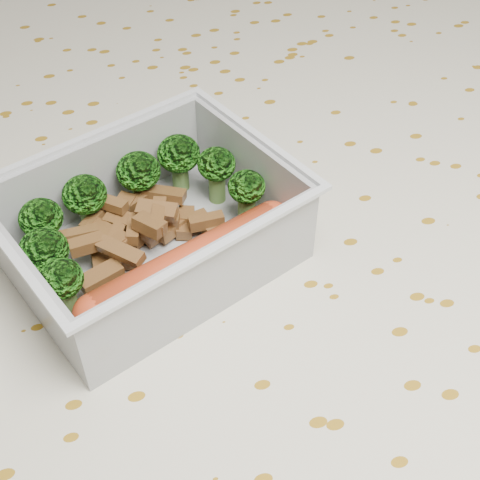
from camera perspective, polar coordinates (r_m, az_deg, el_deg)
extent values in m
cube|color=brown|center=(0.44, -0.92, -4.09)|extent=(1.40, 0.90, 0.04)
cube|color=beige|center=(0.43, -0.96, -2.07)|extent=(1.46, 0.96, 0.01)
cube|color=beige|center=(0.86, -10.04, 16.41)|extent=(1.46, 0.01, 0.18)
cube|color=silver|center=(0.43, -7.36, -1.34)|extent=(0.19, 0.17, 0.00)
cube|color=silver|center=(0.45, -11.87, 5.54)|extent=(0.15, 0.06, 0.05)
cube|color=silver|center=(0.37, -2.75, -3.58)|extent=(0.15, 0.06, 0.05)
cube|color=silver|center=(0.44, 0.91, 5.81)|extent=(0.05, 0.11, 0.05)
cube|color=silver|center=(0.39, -17.51, -3.62)|extent=(0.05, 0.11, 0.05)
cube|color=silver|center=(0.43, -12.69, 8.65)|extent=(0.16, 0.07, 0.00)
cube|color=silver|center=(0.35, -2.49, -0.96)|extent=(0.16, 0.07, 0.00)
cube|color=silver|center=(0.43, 1.40, 8.95)|extent=(0.05, 0.12, 0.00)
cube|color=silver|center=(0.37, -19.02, -1.04)|extent=(0.05, 0.12, 0.00)
cylinder|color=#608C3F|center=(0.43, -16.10, -0.08)|extent=(0.01, 0.01, 0.02)
ellipsoid|color=#308D18|center=(0.42, -16.63, 1.82)|extent=(0.03, 0.03, 0.02)
cylinder|color=#608C3F|center=(0.44, -12.71, 1.88)|extent=(0.01, 0.01, 0.02)
ellipsoid|color=#308D18|center=(0.43, -13.12, 3.80)|extent=(0.03, 0.03, 0.02)
cylinder|color=#608C3F|center=(0.45, -8.40, 3.89)|extent=(0.01, 0.01, 0.02)
ellipsoid|color=#308D18|center=(0.44, -8.67, 5.82)|extent=(0.03, 0.03, 0.02)
cylinder|color=#608C3F|center=(0.46, -5.10, 5.42)|extent=(0.01, 0.01, 0.02)
ellipsoid|color=#308D18|center=(0.45, -5.26, 7.35)|extent=(0.03, 0.03, 0.02)
cylinder|color=#608C3F|center=(0.41, -15.85, -2.75)|extent=(0.01, 0.01, 0.02)
ellipsoid|color=#308D18|center=(0.40, -16.40, -0.84)|extent=(0.03, 0.03, 0.02)
cylinder|color=#608C3F|center=(0.45, -1.96, 4.55)|extent=(0.01, 0.01, 0.02)
ellipsoid|color=#308D18|center=(0.44, -2.03, 6.50)|extent=(0.03, 0.03, 0.02)
cylinder|color=#608C3F|center=(0.39, -14.49, -5.12)|extent=(0.01, 0.01, 0.02)
ellipsoid|color=#308D18|center=(0.38, -15.01, -3.21)|extent=(0.02, 0.02, 0.02)
cylinder|color=#608C3F|center=(0.43, 0.55, 2.60)|extent=(0.01, 0.01, 0.02)
ellipsoid|color=#308D18|center=(0.42, 0.57, 4.57)|extent=(0.02, 0.02, 0.02)
cube|color=brown|center=(0.43, -6.84, 1.77)|extent=(0.03, 0.02, 0.01)
cube|color=brown|center=(0.42, -11.19, 0.59)|extent=(0.03, 0.03, 0.01)
cube|color=brown|center=(0.42, -7.09, 2.53)|extent=(0.03, 0.02, 0.01)
cube|color=brown|center=(0.44, -5.02, 1.80)|extent=(0.03, 0.02, 0.01)
cube|color=brown|center=(0.42, -6.99, 2.12)|extent=(0.02, 0.03, 0.01)
cube|color=brown|center=(0.43, -9.57, 0.53)|extent=(0.03, 0.03, 0.01)
cube|color=brown|center=(0.44, -6.50, 3.92)|extent=(0.03, 0.02, 0.01)
cube|color=brown|center=(0.44, -9.04, 3.17)|extent=(0.03, 0.02, 0.01)
cube|color=brown|center=(0.41, -11.14, -2.61)|extent=(0.02, 0.03, 0.01)
cube|color=brown|center=(0.44, -10.23, 2.43)|extent=(0.03, 0.03, 0.01)
cube|color=brown|center=(0.42, -10.78, 0.06)|extent=(0.02, 0.02, 0.01)
cube|color=brown|center=(0.45, -6.74, 2.66)|extent=(0.02, 0.03, 0.01)
cube|color=brown|center=(0.42, -9.06, 0.92)|extent=(0.01, 0.02, 0.01)
cube|color=brown|center=(0.43, -6.79, 0.75)|extent=(0.03, 0.02, 0.01)
cube|color=brown|center=(0.44, -4.67, 1.49)|extent=(0.02, 0.03, 0.01)
cube|color=brown|center=(0.43, -12.35, 1.59)|extent=(0.02, 0.02, 0.01)
cube|color=brown|center=(0.43, -11.02, 3.09)|extent=(0.02, 0.02, 0.01)
cube|color=brown|center=(0.42, -8.69, 1.12)|extent=(0.02, 0.03, 0.01)
cube|color=brown|center=(0.44, -11.47, 0.93)|extent=(0.01, 0.02, 0.01)
cube|color=brown|center=(0.41, -13.78, 0.37)|extent=(0.03, 0.01, 0.01)
cube|color=brown|center=(0.42, -10.40, 0.76)|extent=(0.02, 0.03, 0.01)
cube|color=brown|center=(0.42, -10.09, -1.80)|extent=(0.02, 0.01, 0.01)
cube|color=brown|center=(0.41, -12.92, -0.37)|extent=(0.02, 0.01, 0.01)
cube|color=brown|center=(0.40, -10.15, -0.96)|extent=(0.03, 0.03, 0.01)
cube|color=brown|center=(0.40, -11.80, -3.10)|extent=(0.03, 0.02, 0.01)
cube|color=brown|center=(0.42, -11.75, -1.80)|extent=(0.01, 0.02, 0.01)
cube|color=brown|center=(0.43, -8.42, 0.92)|extent=(0.03, 0.02, 0.01)
cube|color=brown|center=(0.43, -2.70, 1.08)|extent=(0.01, 0.03, 0.01)
cube|color=brown|center=(0.41, -7.72, 1.25)|extent=(0.02, 0.02, 0.01)
cube|color=brown|center=(0.43, -5.91, 0.85)|extent=(0.02, 0.02, 0.01)
cube|color=brown|center=(0.42, -2.89, 1.61)|extent=(0.02, 0.01, 0.01)
cylinder|color=#BA3C1C|center=(0.39, -4.33, -2.09)|extent=(0.13, 0.07, 0.03)
sphere|color=#BA3C1C|center=(0.42, 2.75, 1.67)|extent=(0.03, 0.03, 0.03)
sphere|color=#BA3C1C|center=(0.38, -12.27, -6.24)|extent=(0.03, 0.03, 0.03)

